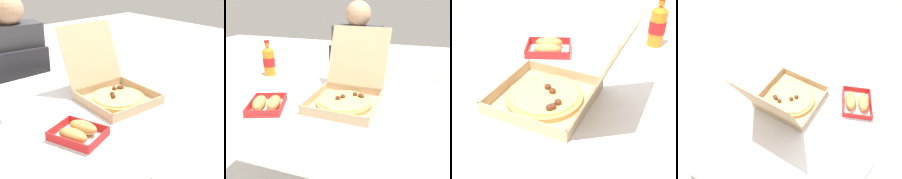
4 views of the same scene
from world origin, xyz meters
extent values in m
plane|color=beige|center=(0.00, 0.00, 0.00)|extent=(10.00, 10.00, 0.00)
cube|color=white|center=(0.00, 0.00, 0.69)|extent=(1.30, 1.02, 0.03)
cylinder|color=#B7B7BC|center=(-0.58, -0.44, 0.34)|extent=(0.05, 0.05, 0.68)
cylinder|color=#B7B7BC|center=(0.58, -0.44, 0.34)|extent=(0.05, 0.05, 0.68)
cube|color=tan|center=(0.01, -0.07, 0.71)|extent=(0.32, 0.32, 0.01)
cube|color=tan|center=(0.01, -0.22, 0.73)|extent=(0.31, 0.02, 0.04)
cube|color=tan|center=(-0.14, -0.06, 0.73)|extent=(0.02, 0.31, 0.04)
cube|color=tan|center=(0.16, -0.07, 0.73)|extent=(0.02, 0.31, 0.04)
cube|color=tan|center=(0.02, 0.09, 0.73)|extent=(0.31, 0.02, 0.04)
cube|color=tan|center=(0.02, 0.15, 0.89)|extent=(0.31, 0.14, 0.29)
cylinder|color=tan|center=(0.01, -0.07, 0.72)|extent=(0.26, 0.26, 0.02)
cylinder|color=#EAC666|center=(0.01, -0.07, 0.73)|extent=(0.23, 0.23, 0.01)
sphere|color=#562819|center=(0.00, -0.04, 0.74)|extent=(0.02, 0.02, 0.02)
sphere|color=#562819|center=(0.08, -0.01, 0.74)|extent=(0.02, 0.02, 0.02)
sphere|color=#562819|center=(0.08, -0.01, 0.74)|extent=(0.02, 0.02, 0.02)
sphere|color=#562819|center=(0.05, 0.00, 0.74)|extent=(0.02, 0.02, 0.02)
sphere|color=#562819|center=(-0.02, -0.07, 0.74)|extent=(0.02, 0.02, 0.02)
cube|color=white|center=(-0.31, -0.21, 0.71)|extent=(0.21, 0.23, 0.00)
cube|color=red|center=(-0.28, -0.29, 0.73)|extent=(0.14, 0.06, 0.03)
cube|color=red|center=(-0.34, -0.12, 0.73)|extent=(0.14, 0.06, 0.03)
cube|color=red|center=(-0.38, -0.23, 0.73)|extent=(0.07, 0.18, 0.03)
cube|color=red|center=(-0.24, -0.18, 0.73)|extent=(0.07, 0.18, 0.03)
ellipsoid|color=tan|center=(-0.34, -0.22, 0.74)|extent=(0.09, 0.13, 0.05)
ellipsoid|color=tan|center=(-0.28, -0.19, 0.74)|extent=(0.09, 0.13, 0.05)
cube|color=white|center=(-0.42, 0.12, 0.72)|extent=(0.13, 0.13, 0.02)
camera|label=1|loc=(-0.85, -1.01, 1.32)|focal=48.23mm
camera|label=2|loc=(0.29, -0.99, 1.19)|focal=36.52mm
camera|label=3|loc=(0.72, 0.30, 1.29)|focal=46.70mm
camera|label=4|loc=(-0.35, 0.59, 1.66)|focal=34.77mm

